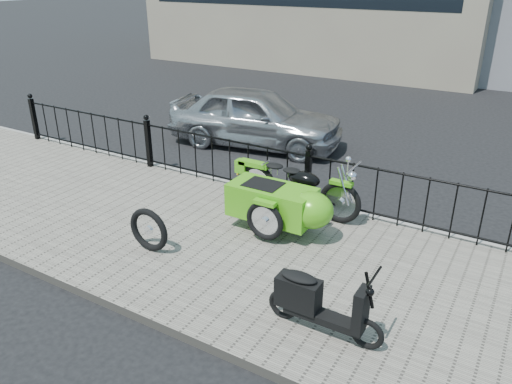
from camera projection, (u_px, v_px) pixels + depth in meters
The scene contains 8 objects.
ground at pixel (269, 243), 7.54m from camera, with size 120.00×120.00×0.00m, color black.
sidewalk at pixel (252, 254), 7.12m from camera, with size 30.00×3.80×0.12m, color #686258.
curb at pixel (310, 204), 8.64m from camera, with size 30.00×0.10×0.12m, color gray.
iron_fence at pixel (308, 179), 8.32m from camera, with size 14.11×0.11×1.08m.
motorcycle_sidecar at pixel (287, 201), 7.51m from camera, with size 2.28×1.48×0.98m.
scooter at pixel (316, 302), 5.41m from camera, with size 1.36×0.40×0.92m.
spare_tire at pixel (149, 230), 6.99m from camera, with size 0.65×0.65×0.09m, color black.
sedan_car at pixel (256, 117), 11.45m from camera, with size 1.61×3.99×1.36m, color #A7AAAE.
Camera 1 is at (3.18, -5.75, 3.79)m, focal length 35.00 mm.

